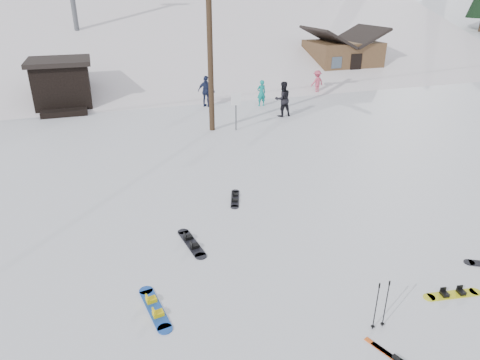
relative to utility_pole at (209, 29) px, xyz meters
name	(u,v)px	position (x,y,z in m)	size (l,w,h in m)	color
ground	(299,345)	(-2.00, -14.00, -4.68)	(200.00, 200.00, 0.00)	silver
ski_slope	(126,129)	(-2.00, 41.00, -16.68)	(60.00, 75.00, 45.00)	white
ridge_right	(376,109)	(36.00, 36.00, -15.68)	(34.00, 85.00, 36.00)	silver
treeline_right	(411,42)	(34.00, 28.00, -4.68)	(20.00, 60.00, 10.00)	black
treeline_crest	(106,24)	(-2.00, 72.00, -4.68)	(50.00, 6.00, 10.00)	black
utility_pole	(209,29)	(0.00, 0.00, 0.00)	(2.00, 0.26, 9.00)	#3A2819
trail_sign	(236,105)	(1.10, -0.42, -3.41)	(0.50, 0.09, 1.85)	#595B60
lift_hut	(62,84)	(-7.00, 6.94, -3.32)	(3.40, 4.10, 2.75)	black
cabin	(342,58)	(13.00, 10.00, -3.20)	(5.39, 4.40, 3.77)	brown
hero_snowboard	(155,308)	(-4.52, -12.08, -4.65)	(0.53, 1.66, 0.12)	#1A4AAE
ski_poles	(381,305)	(-0.26, -14.07, -4.10)	(0.31, 0.08, 1.14)	black
board_scatter_b	(192,243)	(-3.20, -9.78, -4.65)	(0.51, 1.66, 0.12)	black
board_scatter_e	(452,294)	(1.96, -13.74, -4.66)	(1.40, 0.44, 0.10)	yellow
board_scatter_f	(235,198)	(-1.25, -7.58, -4.66)	(0.64, 1.36, 0.10)	black
skier_teal	(261,93)	(3.98, 3.66, -3.93)	(0.55, 0.36, 1.51)	#0D867F
skier_dark	(283,99)	(4.25, 1.19, -3.74)	(0.91, 0.71, 1.87)	black
skier_pink	(317,82)	(8.62, 5.57, -3.93)	(0.97, 0.56, 1.50)	#CE4864
skier_navy	(206,91)	(0.88, 4.49, -3.79)	(1.05, 0.44, 1.79)	#1A2343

